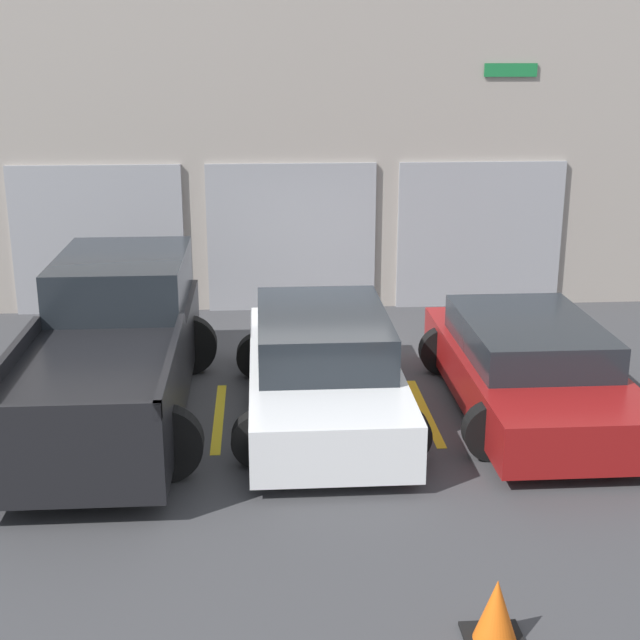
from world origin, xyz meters
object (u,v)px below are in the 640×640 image
(sedan_white, at_px, (323,368))
(pickup_truck, at_px, (113,349))
(sedan_side, at_px, (528,367))
(traffic_cone, at_px, (496,614))

(sedan_white, bearing_deg, pickup_truck, 173.82)
(sedan_side, bearing_deg, sedan_white, 179.92)
(pickup_truck, distance_m, sedan_white, 2.64)
(sedan_side, relative_size, traffic_cone, 8.13)
(pickup_truck, bearing_deg, sedan_white, -6.18)
(traffic_cone, bearing_deg, pickup_truck, 126.49)
(pickup_truck, height_order, traffic_cone, pickup_truck)
(sedan_white, distance_m, sedan_side, 2.62)
(sedan_white, relative_size, traffic_cone, 8.16)
(sedan_white, relative_size, sedan_side, 1.00)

